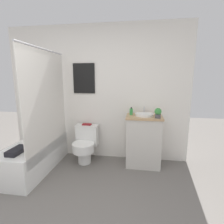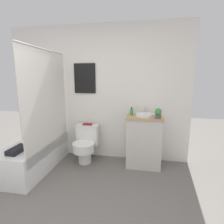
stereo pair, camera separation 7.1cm
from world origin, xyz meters
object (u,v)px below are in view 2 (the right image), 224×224
(potted_plant, at_px, (158,113))
(toilet, at_px, (86,143))
(sink, at_px, (145,115))
(soap_bottle, at_px, (132,112))
(book_on_tank, at_px, (87,124))

(potted_plant, bearing_deg, toilet, 175.84)
(sink, distance_m, soap_bottle, 0.24)
(sink, distance_m, book_on_tank, 1.09)
(toilet, relative_size, soap_bottle, 4.83)
(sink, height_order, book_on_tank, sink)
(potted_plant, distance_m, book_on_tank, 1.33)
(book_on_tank, bearing_deg, sink, -4.09)
(toilet, xyz_separation_m, book_on_tank, (0.00, 0.13, 0.33))
(toilet, xyz_separation_m, sink, (1.06, 0.05, 0.57))
(sink, bearing_deg, potted_plant, -34.29)
(soap_bottle, xyz_separation_m, potted_plant, (0.44, -0.19, 0.03))
(toilet, relative_size, book_on_tank, 4.09)
(toilet, xyz_separation_m, soap_bottle, (0.83, 0.09, 0.61))
(toilet, distance_m, soap_bottle, 1.04)
(potted_plant, xyz_separation_m, book_on_tank, (-1.27, 0.22, -0.31))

